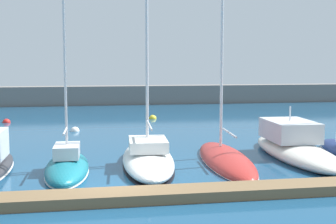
{
  "coord_description": "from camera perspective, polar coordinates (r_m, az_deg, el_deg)",
  "views": [
    {
      "loc": [
        -1.0,
        -18.54,
        5.24
      ],
      "look_at": [
        3.14,
        6.02,
        2.46
      ],
      "focal_mm": 48.93,
      "sensor_mm": 36.0,
      "label": 1
    }
  ],
  "objects": [
    {
      "name": "sailboat_teal_fourth",
      "position": [
        22.31,
        -12.45,
        -6.56
      ],
      "size": [
        2.12,
        6.42,
        12.7
      ],
      "rotation": [
        0.0,
        0.0,
        1.55
      ],
      "color": "#19707F",
      "rests_on": "ground_plane"
    },
    {
      "name": "mooring_buoy_red",
      "position": [
        41.45,
        -19.47,
        -1.26
      ],
      "size": [
        0.67,
        0.67,
        0.67
      ],
      "primitive_type": "sphere",
      "color": "red",
      "rests_on": "ground_plane"
    },
    {
      "name": "mooring_buoy_yellow",
      "position": [
        41.72,
        -1.92,
        -0.85
      ],
      "size": [
        0.7,
        0.7,
        0.7
      ],
      "primitive_type": "sphere",
      "color": "yellow",
      "rests_on": "ground_plane"
    },
    {
      "name": "motorboat_ivory_seventh",
      "position": [
        26.13,
        15.45,
        -4.1
      ],
      "size": [
        3.08,
        9.62,
        2.94
      ],
      "rotation": [
        0.0,
        0.0,
        1.54
      ],
      "color": "silver",
      "rests_on": "ground_plane"
    },
    {
      "name": "sailboat_red_sixth",
      "position": [
        24.07,
        7.19,
        -5.82
      ],
      "size": [
        2.87,
        9.2,
        13.78
      ],
      "rotation": [
        0.0,
        0.0,
        1.5
      ],
      "color": "#B72D28",
      "rests_on": "ground_plane"
    },
    {
      "name": "ground_plane",
      "position": [
        19.29,
        -6.32,
        -9.43
      ],
      "size": [
        120.0,
        120.0,
        0.0
      ],
      "primitive_type": "plane",
      "color": "navy"
    },
    {
      "name": "sailboat_white_fifth",
      "position": [
        23.04,
        -2.54,
        -5.7
      ],
      "size": [
        3.05,
        8.88,
        13.52
      ],
      "rotation": [
        0.0,
        0.0,
        1.51
      ],
      "color": "white",
      "rests_on": "ground_plane"
    },
    {
      "name": "mooring_buoy_white",
      "position": [
        35.01,
        -11.52,
        -2.36
      ],
      "size": [
        0.68,
        0.68,
        0.68
      ],
      "primitive_type": "sphere",
      "color": "white",
      "rests_on": "ground_plane"
    },
    {
      "name": "breakwater_seawall",
      "position": [
        55.81,
        -8.52,
        2.07
      ],
      "size": [
        108.0,
        2.37,
        2.25
      ],
      "primitive_type": "cube",
      "color": "slate",
      "rests_on": "ground_plane"
    },
    {
      "name": "dock_pier",
      "position": [
        17.45,
        -5.97,
        -10.44
      ],
      "size": [
        32.94,
        1.42,
        0.4
      ],
      "primitive_type": "cube",
      "color": "brown",
      "rests_on": "ground_plane"
    }
  ]
}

